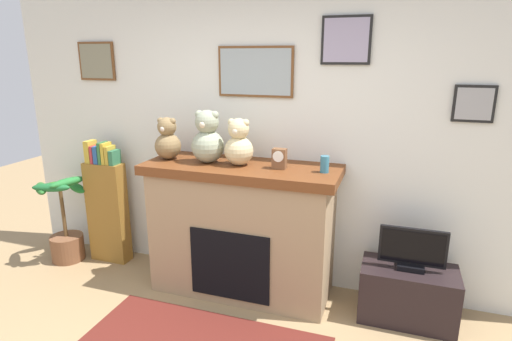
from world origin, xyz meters
TOP-DOWN VIEW (x-y plane):
  - back_wall at (-0.00, 2.00)m, footprint 5.20×0.15m
  - fireplace at (-0.15, 1.64)m, footprint 1.65×0.65m
  - bookshelf at (-1.63, 1.74)m, footprint 0.40×0.16m
  - potted_plant at (-2.05, 1.58)m, footprint 0.56×0.57m
  - tv_stand at (1.24, 1.64)m, footprint 0.73×0.40m
  - television at (1.24, 1.64)m, footprint 0.50×0.14m
  - candle_jar at (0.54, 1.62)m, footprint 0.07×0.07m
  - mantel_clock at (0.18, 1.62)m, footprint 0.11×0.08m
  - teddy_bear_grey at (-0.83, 1.62)m, footprint 0.23×0.23m
  - teddy_bear_brown at (-0.45, 1.62)m, footprint 0.28×0.28m
  - teddy_bear_tan at (-0.17, 1.62)m, footprint 0.24×0.24m

SIDE VIEW (x-z plane):
  - tv_stand at x=1.24m, z-range 0.00..0.44m
  - potted_plant at x=-2.05m, z-range -0.09..0.81m
  - bookshelf at x=-1.63m, z-range -0.05..1.19m
  - fireplace at x=-0.15m, z-range 0.01..1.17m
  - television at x=1.24m, z-range 0.43..0.77m
  - candle_jar at x=0.54m, z-range 1.16..1.29m
  - mantel_clock at x=0.18m, z-range 1.16..1.32m
  - back_wall at x=0.00m, z-range 0.01..2.61m
  - teddy_bear_grey at x=-0.83m, z-range 1.14..1.51m
  - teddy_bear_tan at x=-0.17m, z-range 1.14..1.53m
  - teddy_bear_brown at x=-0.45m, z-range 1.14..1.58m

